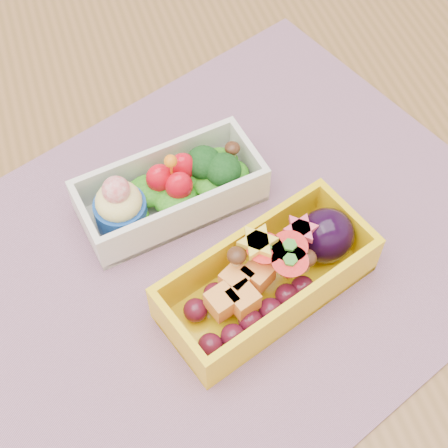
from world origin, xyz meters
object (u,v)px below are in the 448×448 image
object	(u,v)px
table	(206,284)
bento_yellow	(271,275)
placemat	(218,254)
bento_white	(169,191)

from	to	relation	value
table	bento_yellow	bearing A→B (deg)	-64.71
placemat	bento_white	distance (m)	0.07
bento_white	table	bearing A→B (deg)	-70.39
table	placemat	bearing A→B (deg)	-79.34
bento_white	bento_yellow	world-z (taller)	bento_white
table	bento_white	bearing A→B (deg)	118.82
placemat	table	bearing A→B (deg)	100.66
placemat	bento_yellow	xyz separation A→B (m)	(0.03, -0.05, 0.03)
table	bento_white	size ratio (longest dim) A/B	6.74
placemat	bento_white	bearing A→B (deg)	111.86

